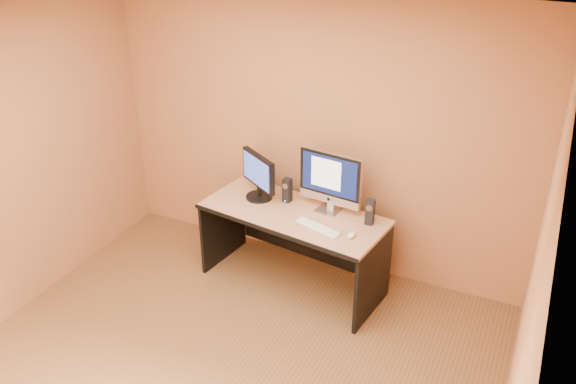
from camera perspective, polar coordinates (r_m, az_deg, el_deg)
name	(u,v)px	position (r m, az deg, el deg)	size (l,w,h in m)	color
walls	(195,241)	(3.96, -8.67, -4.58)	(4.00, 4.00, 2.60)	#9C6D3F
ceiling	(178,38)	(3.45, -10.23, 14.01)	(4.00, 4.00, 0.00)	white
desk	(293,249)	(5.53, 0.47, -5.34)	(1.63, 0.71, 0.76)	tan
imac	(329,183)	(5.24, 3.83, 0.88)	(0.58, 0.21, 0.56)	#B0B0B4
second_monitor	(259,177)	(5.49, -2.75, 1.44)	(0.49, 0.24, 0.43)	black
speaker_left	(287,190)	(5.47, -0.07, 0.17)	(0.07, 0.07, 0.22)	black
speaker_right	(370,212)	(5.16, 7.68, -1.86)	(0.07, 0.07, 0.22)	black
keyboard	(317,228)	(5.10, 2.77, -3.35)	(0.44, 0.12, 0.02)	silver
mouse	(351,235)	(5.01, 5.95, -4.02)	(0.06, 0.10, 0.04)	white
cable_a	(343,206)	(5.46, 5.14, -1.28)	(0.01, 0.01, 0.22)	black
cable_b	(329,202)	(5.51, 3.82, -0.94)	(0.01, 0.01, 0.18)	black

